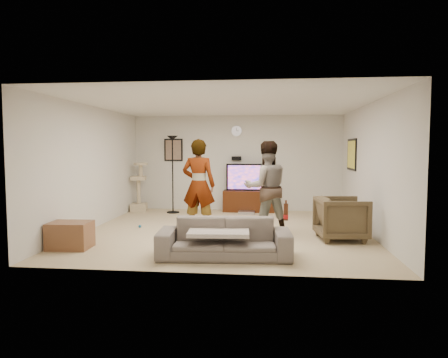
# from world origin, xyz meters

# --- Properties ---
(floor) EXTENTS (5.50, 5.50, 0.02)m
(floor) POSITION_xyz_m (0.00, 0.00, -0.01)
(floor) COLOR tan
(floor) RESTS_ON ground
(ceiling) EXTENTS (5.50, 5.50, 0.02)m
(ceiling) POSITION_xyz_m (0.00, 0.00, 2.51)
(ceiling) COLOR silver
(ceiling) RESTS_ON wall_back
(wall_back) EXTENTS (5.50, 0.04, 2.50)m
(wall_back) POSITION_xyz_m (0.00, 2.75, 1.25)
(wall_back) COLOR silver
(wall_back) RESTS_ON floor
(wall_front) EXTENTS (5.50, 0.04, 2.50)m
(wall_front) POSITION_xyz_m (0.00, -2.75, 1.25)
(wall_front) COLOR silver
(wall_front) RESTS_ON floor
(wall_left) EXTENTS (0.04, 5.50, 2.50)m
(wall_left) POSITION_xyz_m (-2.75, 0.00, 1.25)
(wall_left) COLOR silver
(wall_left) RESTS_ON floor
(wall_right) EXTENTS (0.04, 5.50, 2.50)m
(wall_right) POSITION_xyz_m (2.75, 0.00, 1.25)
(wall_right) COLOR silver
(wall_right) RESTS_ON floor
(wall_clock) EXTENTS (0.26, 0.04, 0.26)m
(wall_clock) POSITION_xyz_m (0.00, 2.72, 2.10)
(wall_clock) COLOR white
(wall_clock) RESTS_ON wall_back
(wall_speaker) EXTENTS (0.25, 0.10, 0.10)m
(wall_speaker) POSITION_xyz_m (0.00, 2.69, 1.38)
(wall_speaker) COLOR black
(wall_speaker) RESTS_ON wall_back
(picture_back) EXTENTS (0.42, 0.03, 0.52)m
(picture_back) POSITION_xyz_m (-1.70, 2.73, 1.60)
(picture_back) COLOR #745D4C
(picture_back) RESTS_ON wall_back
(picture_right) EXTENTS (0.03, 0.78, 0.62)m
(picture_right) POSITION_xyz_m (2.73, 1.60, 1.50)
(picture_right) COLOR #D5CD43
(picture_right) RESTS_ON wall_right
(tv_stand) EXTENTS (1.32, 0.45, 0.55)m
(tv_stand) POSITION_xyz_m (0.34, 2.50, 0.28)
(tv_stand) COLOR #321507
(tv_stand) RESTS_ON floor
(console_box) EXTENTS (0.40, 0.30, 0.07)m
(console_box) POSITION_xyz_m (0.30, 2.11, 0.04)
(console_box) COLOR #AAAAB5
(console_box) RESTS_ON floor
(tv) EXTENTS (1.17, 0.08, 0.69)m
(tv) POSITION_xyz_m (0.34, 2.50, 0.90)
(tv) COLOR black
(tv) RESTS_ON tv_stand
(tv_screen) EXTENTS (1.08, 0.01, 0.61)m
(tv_screen) POSITION_xyz_m (0.34, 2.46, 0.90)
(tv_screen) COLOR #E55754
(tv_screen) RESTS_ON tv
(floor_lamp) EXTENTS (0.32, 0.32, 1.96)m
(floor_lamp) POSITION_xyz_m (-1.58, 2.10, 0.98)
(floor_lamp) COLOR black
(floor_lamp) RESTS_ON floor
(cat_tree) EXTENTS (0.47, 0.47, 1.28)m
(cat_tree) POSITION_xyz_m (-2.53, 2.27, 0.64)
(cat_tree) COLOR tan
(cat_tree) RESTS_ON floor
(person_left) EXTENTS (0.71, 0.50, 1.83)m
(person_left) POSITION_xyz_m (-0.55, -0.02, 0.91)
(person_left) COLOR #93969F
(person_left) RESTS_ON floor
(person_right) EXTENTS (1.01, 0.87, 1.78)m
(person_right) POSITION_xyz_m (0.79, -0.17, 0.89)
(person_right) COLOR navy
(person_right) RESTS_ON floor
(sofa) EXTENTS (2.03, 0.91, 0.58)m
(sofa) POSITION_xyz_m (0.17, -1.94, 0.29)
(sofa) COLOR #625852
(sofa) RESTS_ON floor
(throw_blanket) EXTENTS (0.94, 0.75, 0.06)m
(throw_blanket) POSITION_xyz_m (0.09, -1.94, 0.39)
(throw_blanket) COLOR beige
(throw_blanket) RESTS_ON sofa
(beer_bottle) EXTENTS (0.06, 0.06, 0.25)m
(beer_bottle) POSITION_xyz_m (1.08, -1.94, 0.70)
(beer_bottle) COLOR #431C0B
(beer_bottle) RESTS_ON sofa
(armchair) EXTENTS (0.93, 0.91, 0.77)m
(armchair) POSITION_xyz_m (2.13, -0.57, 0.39)
(armchair) COLOR #4A3C28
(armchair) RESTS_ON floor
(side_table) EXTENTS (0.68, 0.52, 0.44)m
(side_table) POSITION_xyz_m (-2.40, -1.68, 0.22)
(side_table) COLOR brown
(side_table) RESTS_ON floor
(toy_ball) EXTENTS (0.06, 0.06, 0.06)m
(toy_ball) POSITION_xyz_m (-1.81, 0.12, 0.03)
(toy_ball) COLOR #195C88
(toy_ball) RESTS_ON floor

